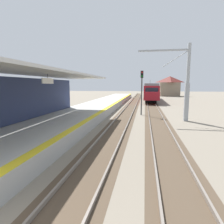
# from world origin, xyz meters

# --- Properties ---
(station_platform) EXTENTS (5.00, 80.00, 0.91)m
(station_platform) POSITION_xyz_m (-2.50, 16.00, 0.45)
(station_platform) COLOR #A8A8A3
(station_platform) RESTS_ON ground
(track_pair_nearest_platform) EXTENTS (2.34, 120.00, 0.16)m
(track_pair_nearest_platform) POSITION_xyz_m (1.90, 20.00, 0.05)
(track_pair_nearest_platform) COLOR #4C3D2D
(track_pair_nearest_platform) RESTS_ON ground
(track_pair_middle) EXTENTS (2.34, 120.00, 0.16)m
(track_pair_middle) POSITION_xyz_m (5.30, 20.00, 0.05)
(track_pair_middle) COLOR #4C3D2D
(track_pair_middle) RESTS_ON ground
(approaching_train) EXTENTS (2.93, 19.60, 4.76)m
(approaching_train) POSITION_xyz_m (5.30, 41.85, 2.18)
(approaching_train) COLOR maroon
(approaching_train) RESTS_ON ground
(rail_signal_post) EXTENTS (0.32, 0.34, 5.20)m
(rail_signal_post) POSITION_xyz_m (3.69, 20.30, 3.19)
(rail_signal_post) COLOR #4C4C4C
(rail_signal_post) RESTS_ON ground
(catenary_pylon_far_side) EXTENTS (5.00, 0.40, 7.50)m
(catenary_pylon_far_side) POSITION_xyz_m (7.84, 17.18, 3.60)
(catenary_pylon_far_side) COLOR #9EA3A8
(catenary_pylon_far_side) RESTS_ON ground
(distant_trackside_house) EXTENTS (6.60, 5.28, 6.40)m
(distant_trackside_house) POSITION_xyz_m (11.97, 62.07, 3.34)
(distant_trackside_house) COLOR #7F705B
(distant_trackside_house) RESTS_ON ground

